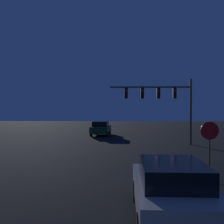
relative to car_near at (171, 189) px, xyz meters
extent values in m
cube|color=#99999E|center=(0.00, 0.05, -0.14)|extent=(2.05, 4.16, 0.72)
cube|color=black|center=(0.00, -0.16, 0.49)|extent=(1.71, 2.27, 0.55)
cylinder|color=black|center=(-0.86, 1.35, -0.50)|extent=(0.23, 0.66, 0.66)
cylinder|color=black|center=(0.93, 1.30, -0.50)|extent=(0.23, 0.66, 0.66)
sphere|color=#F9EFC6|center=(-0.48, 2.14, -0.07)|extent=(0.18, 0.18, 0.18)
sphere|color=#F9EFC6|center=(0.59, 2.11, -0.07)|extent=(0.18, 0.18, 0.18)
cube|color=#1E4728|center=(-3.39, 21.56, -0.14)|extent=(2.24, 4.24, 0.72)
cube|color=black|center=(-3.40, 21.35, 0.49)|extent=(1.81, 2.34, 0.55)
cylinder|color=black|center=(-4.19, 22.89, -0.50)|extent=(0.26, 0.67, 0.66)
cylinder|color=black|center=(-2.41, 22.76, -0.50)|extent=(0.26, 0.67, 0.66)
cylinder|color=black|center=(-4.37, 20.36, -0.50)|extent=(0.26, 0.67, 0.66)
cylinder|color=black|center=(-2.59, 20.22, -0.50)|extent=(0.26, 0.67, 0.66)
sphere|color=#F9EFC6|center=(-3.77, 23.67, -0.07)|extent=(0.18, 0.18, 0.18)
sphere|color=#F9EFC6|center=(-2.71, 23.59, -0.07)|extent=(0.18, 0.18, 0.18)
cylinder|color=brown|center=(4.70, 14.33, 1.93)|extent=(0.18, 0.18, 5.52)
cube|color=brown|center=(1.29, 14.33, 4.03)|extent=(6.82, 0.12, 0.12)
cube|color=black|center=(3.33, 14.33, 3.52)|extent=(0.28, 0.28, 0.90)
cylinder|color=red|center=(3.33, 14.18, 3.72)|extent=(0.20, 0.02, 0.20)
cube|color=black|center=(1.97, 14.33, 3.52)|extent=(0.28, 0.28, 0.90)
cylinder|color=red|center=(1.97, 14.18, 3.72)|extent=(0.20, 0.02, 0.20)
cube|color=black|center=(0.61, 14.33, 3.52)|extent=(0.28, 0.28, 0.90)
cylinder|color=red|center=(0.61, 14.18, 3.72)|extent=(0.20, 0.02, 0.20)
cube|color=black|center=(-0.75, 14.33, 3.52)|extent=(0.28, 0.28, 0.90)
cylinder|color=red|center=(-0.75, 14.18, 3.72)|extent=(0.20, 0.02, 0.20)
cylinder|color=brown|center=(2.42, 3.79, 0.41)|extent=(0.07, 0.07, 2.48)
cylinder|color=red|center=(2.42, 3.77, 1.27)|extent=(0.77, 0.03, 0.77)
camera|label=1|loc=(-1.47, -6.83, 2.20)|focal=40.00mm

